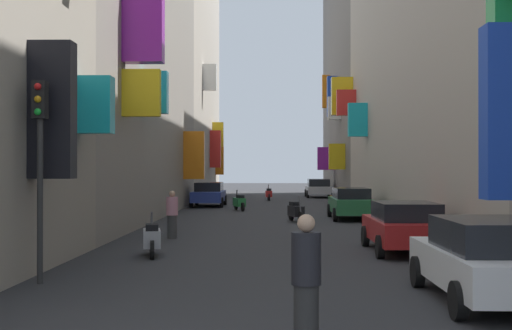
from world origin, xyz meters
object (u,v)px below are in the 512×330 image
Objects in this scene: parked_car_white at (490,258)px; parked_car_silver at (318,188)px; parked_car_green at (351,203)px; parked_car_red at (404,226)px; pedestrian_near_left at (172,215)px; traffic_light_near_corner at (40,145)px; scooter_red at (269,194)px; scooter_orange at (334,200)px; pedestrian_crossing at (306,282)px; scooter_black at (296,211)px; scooter_green at (239,202)px; parked_car_blue at (209,194)px; scooter_silver at (152,238)px.

parked_car_white is 1.03× the size of parked_car_silver.
parked_car_green is at bearing 90.46° from parked_car_white.
parked_car_white is 1.05× the size of parked_car_red.
pedestrian_near_left is 9.05m from traffic_light_near_corner.
parked_car_white is 18.87m from parked_car_green.
parked_car_silver reaches higher than scooter_red.
scooter_orange is 1.03× the size of pedestrian_crossing.
parked_car_white is at bearing -89.54° from parked_car_green.
scooter_red is (-1.24, 19.48, 0.00)m from scooter_black.
scooter_green is (-5.47, 24.92, -0.30)m from parked_car_white.
parked_car_silver is 2.42× the size of pedestrian_crossing.
traffic_light_near_corner is at bearing -109.89° from scooter_black.
parked_car_blue is at bearing 97.49° from pedestrian_crossing.
traffic_light_near_corner reaches higher than scooter_orange.
scooter_orange is at bearing 89.88° from parked_car_red.
parked_car_silver reaches higher than scooter_green.
parked_car_blue is 1.08× the size of parked_car_red.
scooter_black is at bearing 103.95° from parked_car_red.
scooter_green is at bearing 110.20° from scooter_black.
scooter_red is (-3.93, 36.82, -0.30)m from parked_car_white.
traffic_light_near_corner is at bearing 136.51° from pedestrian_crossing.
scooter_black and scooter_red have the same top height.
traffic_light_near_corner reaches higher than parked_car_white.
scooter_silver is (-1.39, -18.96, -0.00)m from scooter_green.
parked_car_blue reaches higher than scooter_silver.
pedestrian_crossing is (2.18, -28.00, 0.40)m from scooter_green.
parked_car_green is 18.34m from scooter_red.
parked_car_green is 2.97m from scooter_black.
scooter_silver is at bearing -100.85° from parked_car_silver.
scooter_red is at bearing 83.38° from pedestrian_near_left.
traffic_light_near_corner is (-5.66, -15.63, 2.30)m from scooter_black.
scooter_orange is 0.95× the size of scooter_red.
scooter_black is 12.12m from scooter_silver.
pedestrian_crossing is (-3.20, -9.99, 0.13)m from parked_car_red.
scooter_green is at bearing 102.38° from parked_car_white.
parked_car_blue reaches higher than parked_car_white.
scooter_silver is at bearing 139.02° from parked_car_white.
scooter_red is at bearing 82.84° from traffic_light_near_corner.
parked_car_green is (-0.15, 18.87, -0.00)m from parked_car_white.
scooter_green and scooter_silver have the same top height.
scooter_black is 1.02× the size of pedestrian_crossing.
parked_car_red reaches higher than scooter_black.
parked_car_white is 25.51m from scooter_green.
parked_car_red is 2.39× the size of pedestrian_crossing.
scooter_black is (-2.53, -1.53, -0.29)m from parked_car_green.
scooter_black is at bearing 98.79° from parked_car_white.
parked_car_silver is at bearing 71.96° from scooter_green.
parked_car_white is at bearing -89.97° from parked_car_silver.
scooter_orange and scooter_silver have the same top height.
scooter_orange is at bearing 89.34° from parked_car_green.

